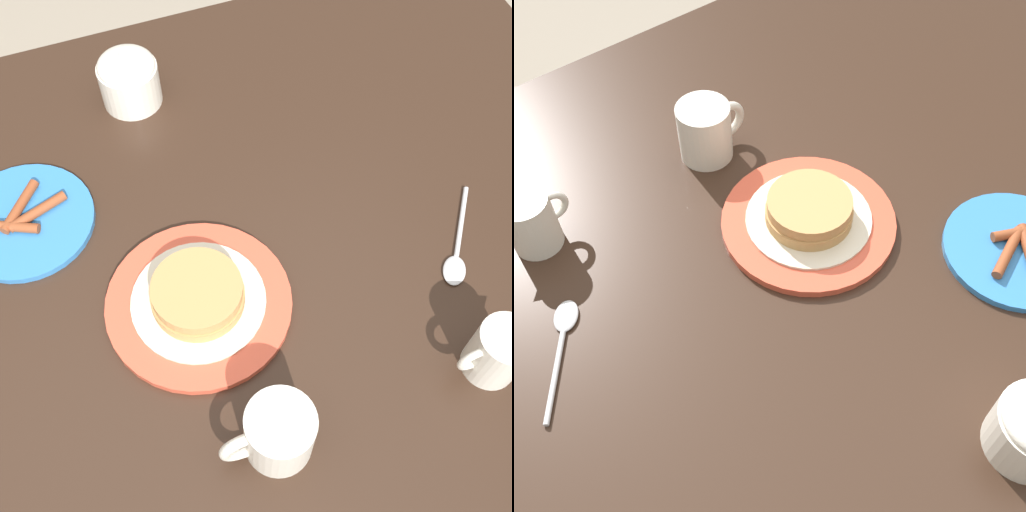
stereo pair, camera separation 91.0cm
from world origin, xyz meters
The scene contains 8 objects.
ground_plane centered at (0.00, 0.00, 0.00)m, with size 8.00×8.00×0.00m, color gray.
dining_table centered at (0.00, 0.00, 0.65)m, with size 1.47×1.09×0.75m.
pancake_plate centered at (-0.03, 0.01, 0.77)m, with size 0.24×0.24×0.05m.
side_plate_bacon centered at (0.16, -0.19, 0.75)m, with size 0.20×0.20×0.02m.
coffee_mug centered at (-0.06, 0.22, 0.79)m, with size 0.11×0.08×0.09m.
creamer_pitcher centered at (-0.34, 0.22, 0.79)m, with size 0.10×0.07×0.09m.
sugar_bowl centered at (-0.05, -0.37, 0.79)m, with size 0.09×0.09×0.10m.
spoon centered at (-0.39, 0.07, 0.75)m, with size 0.11×0.14×0.01m.
Camera 1 is at (0.03, 0.39, 1.50)m, focal length 45.00 mm.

